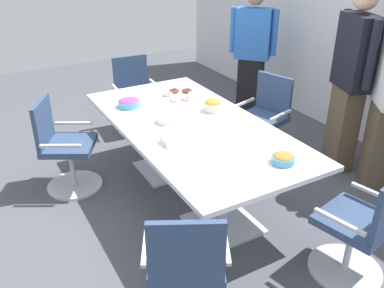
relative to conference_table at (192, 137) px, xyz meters
name	(u,v)px	position (x,y,z in m)	size (l,w,h in m)	color
ground_plane	(192,195)	(0.00, 0.00, -0.63)	(10.00, 10.00, 0.01)	#4C4F56
conference_table	(192,137)	(0.00, 0.00, 0.00)	(2.40, 1.20, 0.75)	silver
office_chair_0	(263,122)	(-0.32, 1.08, -0.22)	(0.67, 0.67, 0.91)	silver
office_chair_1	(136,99)	(-1.69, 0.14, -0.22)	(0.58, 0.58, 0.91)	silver
office_chair_2	(64,150)	(-0.73, -1.00, -0.22)	(0.73, 0.73, 0.91)	silver
office_chair_3	(186,272)	(1.25, -0.75, -0.22)	(0.73, 0.73, 0.91)	silver
office_chair_4	(361,231)	(1.50, 0.51, -0.22)	(0.64, 0.64, 0.91)	silver
person_standing_0	(252,53)	(-1.33, 1.65, 0.25)	(0.51, 0.46, 1.68)	black
person_standing_1	(351,78)	(0.28, 1.64, 0.36)	(0.60, 0.36, 1.88)	brown
snack_bowl_candy_mix	(129,103)	(-0.66, -0.33, 0.17)	(0.22, 0.22, 0.09)	#4C9EC6
snack_bowl_chips_orange	(213,105)	(-0.17, 0.32, 0.18)	(0.17, 0.17, 0.12)	beige
snack_bowl_pretzels	(283,158)	(0.94, 0.24, 0.16)	(0.18, 0.18, 0.08)	#4C9EC6
donut_platter	(180,95)	(-0.65, 0.23, 0.14)	(0.37, 0.35, 0.04)	white
plate_stack	(167,120)	(-0.14, -0.18, 0.15)	(0.19, 0.19, 0.05)	white
napkin_pile	(172,140)	(0.25, -0.33, 0.16)	(0.15, 0.15, 0.06)	white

